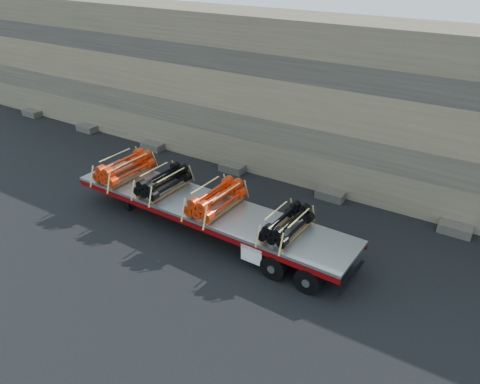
# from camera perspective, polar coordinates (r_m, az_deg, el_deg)

# --- Properties ---
(ground) EXTENTS (120.00, 120.00, 0.00)m
(ground) POSITION_cam_1_polar(r_m,az_deg,el_deg) (17.48, -1.14, -5.38)
(ground) COLOR black
(ground) RESTS_ON ground
(rock_wall) EXTENTS (44.00, 3.00, 7.00)m
(rock_wall) POSITION_cam_1_polar(r_m,az_deg,el_deg) (21.20, 8.66, 10.99)
(rock_wall) COLOR #7A6B54
(rock_wall) RESTS_ON ground
(trailer) EXTENTS (11.52, 2.55, 1.15)m
(trailer) POSITION_cam_1_polar(r_m,az_deg,el_deg) (17.45, -4.00, -3.29)
(trailer) COLOR #AAADB2
(trailer) RESTS_ON ground
(bundle_front) EXTENTS (1.25, 2.39, 0.83)m
(bundle_front) POSITION_cam_1_polar(r_m,az_deg,el_deg) (19.58, -13.89, 2.89)
(bundle_front) COLOR red
(bundle_front) RESTS_ON trailer
(bundle_midfront) EXTENTS (1.15, 2.19, 0.77)m
(bundle_midfront) POSITION_cam_1_polar(r_m,az_deg,el_deg) (18.21, -9.34, 1.26)
(bundle_midfront) COLOR black
(bundle_midfront) RESTS_ON trailer
(bundle_midrear) EXTENTS (1.22, 2.34, 0.82)m
(bundle_midrear) POSITION_cam_1_polar(r_m,az_deg,el_deg) (16.72, -2.93, -0.86)
(bundle_midrear) COLOR red
(bundle_midrear) RESTS_ON trailer
(bundle_rear) EXTENTS (1.09, 2.08, 0.73)m
(bundle_rear) POSITION_cam_1_polar(r_m,az_deg,el_deg) (15.41, 5.73, -3.93)
(bundle_rear) COLOR black
(bundle_rear) RESTS_ON trailer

